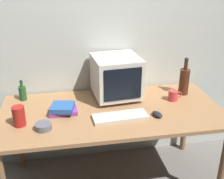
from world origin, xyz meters
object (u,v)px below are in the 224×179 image
Objects in this scene: crt_monitor at (116,77)px; book_stack at (63,109)px; keyboard at (120,117)px; cd_spindle at (43,126)px; metal_canister at (19,116)px; bottle_tall at (184,80)px; mug at (173,95)px; bottle_short at (23,93)px; computer_mouse at (157,114)px.

crt_monitor reaches higher than book_stack.
book_stack is at bearing -154.83° from crt_monitor.
cd_spindle reaches higher than keyboard.
metal_canister reaches higher than book_stack.
book_stack is (-1.08, -0.19, -0.09)m from bottle_tall.
crt_monitor is 0.54m from book_stack.
bottle_tall is 1.56× the size of book_stack.
mug is at bearing 9.08° from metal_canister.
book_stack is at bearing 22.03° from metal_canister.
keyboard is at bearing -95.89° from crt_monitor.
keyboard is at bearing -31.05° from bottle_short.
keyboard is 0.29m from computer_mouse.
computer_mouse is 0.86m from cd_spindle.
bottle_short is 0.84× the size of book_stack.
bottle_tall is at bearing 24.27° from computer_mouse.
bottle_tall reaches higher than mug.
metal_canister is (-1.39, -0.31, -0.05)m from bottle_tall.
cd_spindle is (-0.14, -0.21, -0.01)m from book_stack.
keyboard is at bearing -1.85° from metal_canister.
bottle_short is 0.56m from cd_spindle.
computer_mouse is at bearing -24.73° from bottle_short.
book_stack is at bearing 156.54° from keyboard.
crt_monitor is 0.86m from metal_canister.
crt_monitor is 3.49× the size of cd_spindle.
bottle_short is 0.44m from metal_canister.
crt_monitor is 0.50m from computer_mouse.
bottle_short is (-0.76, 0.46, 0.06)m from keyboard.
crt_monitor reaches higher than bottle_short.
keyboard is 0.74m from bottle_tall.
computer_mouse is 0.67× the size of metal_canister.
metal_canister is at bearing -167.29° from bottle_tall.
bottle_short is 1.23× the size of metal_canister.
book_stack is 0.25m from cd_spindle.
bottle_short is at bearing 169.53° from mug.
cd_spindle is (-0.86, -0.04, 0.00)m from computer_mouse.
book_stack is (-0.71, 0.17, 0.02)m from computer_mouse.
mug is at bearing 19.60° from keyboard.
computer_mouse is 0.83× the size of mug.
metal_canister is at bearing 174.07° from keyboard.
book_stack is 0.34m from metal_canister.
cd_spindle is 0.80× the size of metal_canister.
cd_spindle is (0.19, -0.52, -0.05)m from bottle_short.
metal_canister is at bearing -157.97° from book_stack.
keyboard is at bearing 5.99° from cd_spindle.
bottle_tall is at bearing 12.71° from metal_canister.
metal_canister is (-1.03, 0.05, 0.06)m from computer_mouse.
cd_spindle is (-0.61, -0.43, -0.17)m from crt_monitor.
cd_spindle is (-1.22, -0.40, -0.11)m from bottle_tall.
computer_mouse is at bearing 2.40° from cd_spindle.
bottle_tall is (0.61, -0.03, -0.06)m from crt_monitor.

